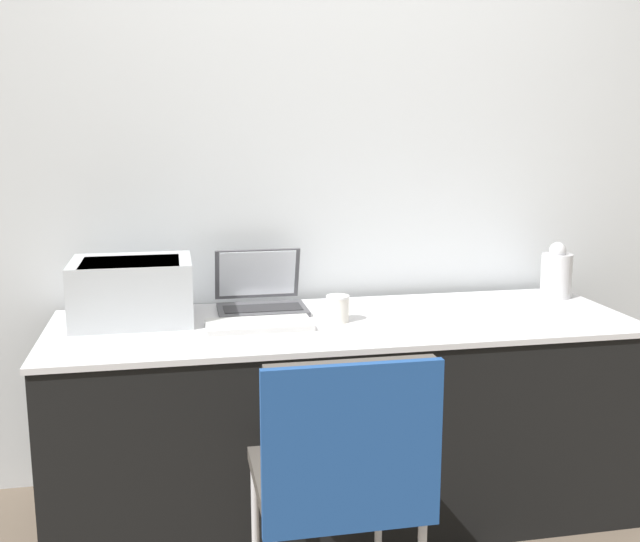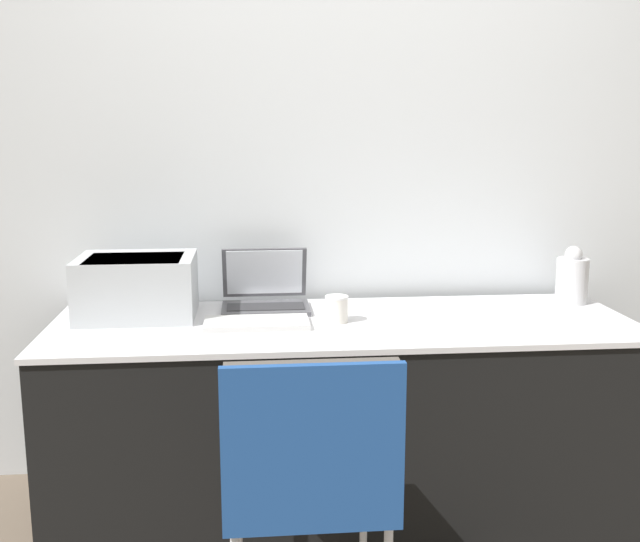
{
  "view_description": "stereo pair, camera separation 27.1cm",
  "coord_description": "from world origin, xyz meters",
  "px_view_note": "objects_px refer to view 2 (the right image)",
  "views": [
    {
      "loc": [
        -0.6,
        -2.22,
        1.44
      ],
      "look_at": [
        -0.08,
        0.39,
        0.92
      ],
      "focal_mm": 42.0,
      "sensor_mm": 36.0,
      "label": 1
    },
    {
      "loc": [
        -0.33,
        -2.26,
        1.44
      ],
      "look_at": [
        -0.08,
        0.39,
        0.92
      ],
      "focal_mm": 42.0,
      "sensor_mm": 36.0,
      "label": 2
    }
  ],
  "objects_px": {
    "printer": "(137,284)",
    "laptop_left": "(265,295)",
    "metal_pitcher": "(572,278)",
    "coffee_cup": "(337,309)",
    "external_keyboard": "(257,323)",
    "chair": "(309,467)"
  },
  "relations": [
    {
      "from": "printer",
      "to": "laptop_left",
      "type": "xyz_separation_m",
      "value": [
        0.47,
        0.1,
        -0.07
      ]
    },
    {
      "from": "laptop_left",
      "to": "metal_pitcher",
      "type": "relative_size",
      "value": 1.45
    },
    {
      "from": "coffee_cup",
      "to": "metal_pitcher",
      "type": "distance_m",
      "value": 0.99
    },
    {
      "from": "laptop_left",
      "to": "external_keyboard",
      "type": "height_order",
      "value": "laptop_left"
    },
    {
      "from": "metal_pitcher",
      "to": "coffee_cup",
      "type": "bearing_deg",
      "value": -167.8
    },
    {
      "from": "laptop_left",
      "to": "metal_pitcher",
      "type": "height_order",
      "value": "metal_pitcher"
    },
    {
      "from": "laptop_left",
      "to": "coffee_cup",
      "type": "relative_size",
      "value": 3.46
    },
    {
      "from": "metal_pitcher",
      "to": "external_keyboard",
      "type": "bearing_deg",
      "value": -169.47
    },
    {
      "from": "laptop_left",
      "to": "metal_pitcher",
      "type": "distance_m",
      "value": 1.22
    },
    {
      "from": "coffee_cup",
      "to": "external_keyboard",
      "type": "bearing_deg",
      "value": -175.15
    },
    {
      "from": "laptop_left",
      "to": "metal_pitcher",
      "type": "xyz_separation_m",
      "value": [
        1.22,
        -0.04,
        0.05
      ]
    },
    {
      "from": "external_keyboard",
      "to": "coffee_cup",
      "type": "xyz_separation_m",
      "value": [
        0.29,
        0.02,
        0.04
      ]
    },
    {
      "from": "external_keyboard",
      "to": "chair",
      "type": "relative_size",
      "value": 0.42
    },
    {
      "from": "external_keyboard",
      "to": "printer",
      "type": "bearing_deg",
      "value": 158.22
    },
    {
      "from": "laptop_left",
      "to": "coffee_cup",
      "type": "height_order",
      "value": "laptop_left"
    },
    {
      "from": "coffee_cup",
      "to": "metal_pitcher",
      "type": "relative_size",
      "value": 0.42
    },
    {
      "from": "printer",
      "to": "coffee_cup",
      "type": "distance_m",
      "value": 0.74
    },
    {
      "from": "printer",
      "to": "coffee_cup",
      "type": "relative_size",
      "value": 4.39
    },
    {
      "from": "printer",
      "to": "metal_pitcher",
      "type": "distance_m",
      "value": 1.7
    },
    {
      "from": "external_keyboard",
      "to": "coffee_cup",
      "type": "distance_m",
      "value": 0.29
    },
    {
      "from": "laptop_left",
      "to": "chair",
      "type": "height_order",
      "value": "laptop_left"
    },
    {
      "from": "external_keyboard",
      "to": "chair",
      "type": "distance_m",
      "value": 0.79
    }
  ]
}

